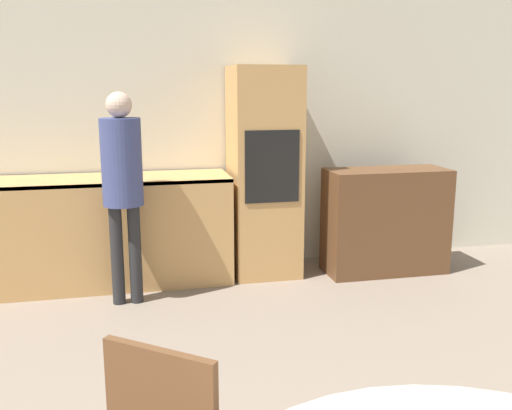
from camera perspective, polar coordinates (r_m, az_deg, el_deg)
wall_back at (r=5.18m, az=-6.70°, el=7.86°), size 6.82×0.05×2.60m
kitchen_counter at (r=4.97m, az=-19.21°, el=-2.59°), size 2.84×0.60×0.91m
oven_unit at (r=4.99m, az=0.80°, el=3.28°), size 0.57×0.59×1.82m
sideboard at (r=5.23m, az=12.81°, el=-1.56°), size 1.08×0.45×0.93m
person_standing at (r=4.35m, az=-13.23°, el=2.99°), size 0.30×0.30×1.61m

